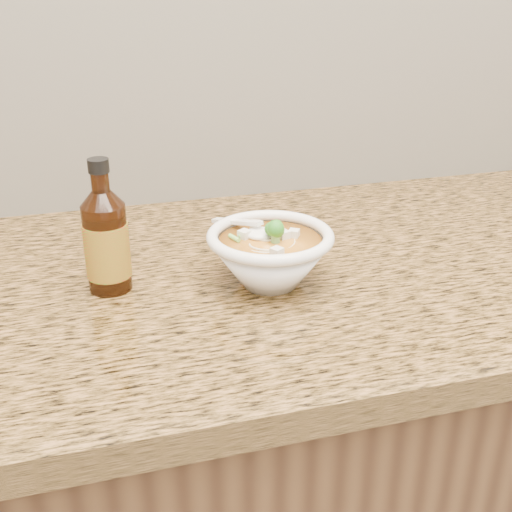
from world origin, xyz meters
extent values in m
cube|color=beige|center=(0.00, 1.99, 1.15)|extent=(4.00, 0.02, 0.50)
cube|color=black|center=(0.00, 1.68, 0.43)|extent=(4.00, 0.65, 0.86)
cube|color=olive|center=(0.00, 1.68, 0.88)|extent=(4.00, 0.68, 0.04)
cylinder|color=white|center=(-0.04, 1.61, 0.90)|extent=(0.07, 0.07, 0.01)
torus|color=white|center=(-0.04, 1.61, 0.97)|extent=(0.17, 0.17, 0.02)
torus|color=beige|center=(-0.05, 1.60, 0.96)|extent=(0.08, 0.08, 0.00)
torus|color=beige|center=(-0.04, 1.61, 0.96)|extent=(0.08, 0.08, 0.00)
torus|color=beige|center=(-0.04, 1.62, 0.96)|extent=(0.07, 0.07, 0.00)
torus|color=beige|center=(-0.03, 1.61, 0.96)|extent=(0.09, 0.09, 0.00)
torus|color=beige|center=(-0.05, 1.60, 0.96)|extent=(0.09, 0.09, 0.00)
torus|color=beige|center=(-0.05, 1.60, 0.96)|extent=(0.09, 0.09, 0.00)
cube|color=silver|center=(-0.04, 1.63, 0.97)|extent=(0.02, 0.02, 0.01)
cube|color=silver|center=(-0.06, 1.57, 0.97)|extent=(0.01, 0.01, 0.01)
cube|color=silver|center=(-0.01, 1.57, 0.97)|extent=(0.02, 0.02, 0.01)
cube|color=silver|center=(-0.05, 1.62, 0.97)|extent=(0.02, 0.02, 0.01)
cube|color=silver|center=(-0.06, 1.63, 0.97)|extent=(0.01, 0.01, 0.01)
cube|color=silver|center=(-0.03, 1.65, 0.97)|extent=(0.02, 0.02, 0.01)
ellipsoid|color=#196014|center=(-0.03, 1.60, 0.98)|extent=(0.03, 0.03, 0.03)
cylinder|color=#85DA53|center=(-0.08, 1.60, 0.97)|extent=(0.01, 0.02, 0.01)
cylinder|color=#85DA53|center=(0.01, 1.60, 0.97)|extent=(0.02, 0.01, 0.01)
cylinder|color=#85DA53|center=(0.01, 1.62, 0.97)|extent=(0.01, 0.02, 0.01)
cylinder|color=#85DA53|center=(-0.01, 1.62, 0.97)|extent=(0.01, 0.02, 0.01)
ellipsoid|color=white|center=(-0.05, 1.63, 0.97)|extent=(0.04, 0.04, 0.01)
cube|color=white|center=(-0.07, 1.66, 0.97)|extent=(0.06, 0.09, 0.02)
cylinder|color=#331507|center=(-0.25, 1.66, 0.96)|extent=(0.06, 0.06, 0.12)
cylinder|color=#331507|center=(-0.25, 1.66, 1.05)|extent=(0.02, 0.02, 0.03)
cylinder|color=black|center=(-0.25, 1.66, 1.07)|extent=(0.03, 0.03, 0.02)
cylinder|color=red|center=(-0.25, 1.66, 0.96)|extent=(0.06, 0.06, 0.07)
camera|label=1|loc=(-0.27, 0.85, 1.30)|focal=45.00mm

